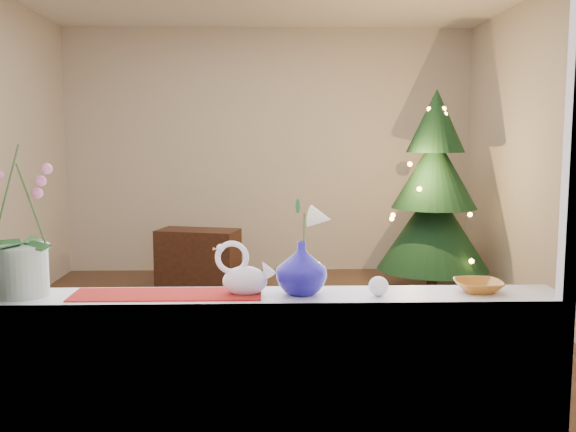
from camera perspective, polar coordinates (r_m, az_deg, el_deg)
name	(u,v)px	position (r m, az deg, el deg)	size (l,w,h in m)	color
ground	(269,337)	(4.94, -1.66, -10.70)	(5.00, 5.00, 0.00)	#351F15
wall_back	(269,151)	(7.21, -1.72, 5.78)	(4.50, 0.10, 2.70)	beige
wall_front	(269,182)	(2.21, -1.72, 3.06)	(4.50, 0.10, 2.70)	beige
wall_right	(572,158)	(5.22, 23.91, 4.73)	(0.10, 5.00, 2.70)	beige
window_apron	(270,428)	(2.49, -1.64, -18.28)	(2.20, 0.08, 0.88)	white
windowsill	(269,300)	(2.41, -1.68, -7.44)	(2.20, 0.26, 0.04)	white
window_frame	(268,79)	(2.25, -1.75, 12.06)	(2.22, 0.06, 1.60)	white
runner	(167,294)	(2.44, -10.71, -6.85)	(0.70, 0.20, 0.01)	maroon
orchid_pot	(18,212)	(2.54, -22.88, 0.32)	(0.21, 0.21, 0.62)	white
swan	(245,269)	(2.39, -3.86, -4.76)	(0.23, 0.10, 0.19)	silver
blue_vase	(301,264)	(2.39, 1.20, -4.27)	(0.22, 0.22, 0.23)	#110A70
lily	(302,210)	(2.36, 1.22, 0.51)	(0.13, 0.07, 0.17)	silver
paperweight	(378,286)	(2.40, 8.05, -6.19)	(0.07, 0.07, 0.07)	silver
amber_dish	(478,287)	(2.55, 16.57, -6.06)	(0.15, 0.15, 0.04)	#A5601C
xmas_tree	(434,192)	(6.33, 12.87, 2.10)	(1.07, 1.07, 1.96)	black
side_table	(198,259)	(6.49, -7.97, -3.80)	(0.79, 0.39, 0.59)	black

